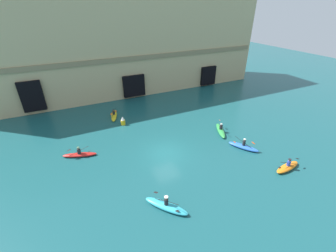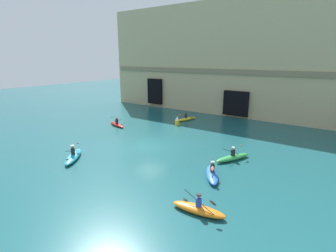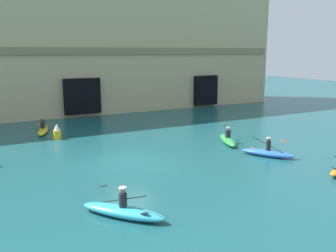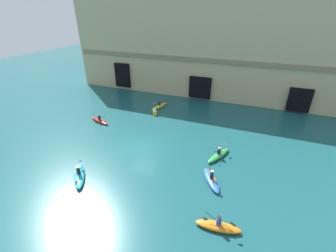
% 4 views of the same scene
% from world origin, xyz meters
% --- Properties ---
extents(ground_plane, '(120.00, 120.00, 0.00)m').
position_xyz_m(ground_plane, '(0.00, 0.00, 0.00)').
color(ground_plane, '#195156').
extents(cliff_bluff, '(44.74, 7.71, 15.40)m').
position_xyz_m(cliff_bluff, '(2.12, 19.52, 7.67)').
color(cliff_bluff, tan).
rests_on(cliff_bluff, ground).
extents(kayak_orange, '(3.02, 1.13, 1.10)m').
position_xyz_m(kayak_orange, '(8.98, -6.95, 0.24)').
color(kayak_orange, orange).
rests_on(kayak_orange, ground).
extents(kayak_green, '(2.00, 3.35, 1.19)m').
position_xyz_m(kayak_green, '(7.56, 1.09, 0.24)').
color(kayak_green, green).
rests_on(kayak_green, ground).
extents(kayak_cyan, '(2.79, 3.20, 1.17)m').
position_xyz_m(kayak_cyan, '(-2.90, -6.24, 0.25)').
color(kayak_cyan, '#33B2C6').
rests_on(kayak_cyan, ground).
extents(kayak_blue, '(2.28, 3.07, 1.14)m').
position_xyz_m(kayak_blue, '(7.63, -2.65, 0.23)').
color(kayak_blue, blue).
rests_on(kayak_blue, ground).
extents(kayak_red, '(3.30, 1.66, 1.06)m').
position_xyz_m(kayak_red, '(-7.90, 3.25, 0.22)').
color(kayak_red, red).
rests_on(kayak_red, ground).
extents(kayak_yellow, '(1.61, 3.54, 1.01)m').
position_xyz_m(kayak_yellow, '(-2.73, 10.49, 0.20)').
color(kayak_yellow, yellow).
rests_on(kayak_yellow, ground).
extents(marker_buoy, '(0.54, 0.54, 1.11)m').
position_xyz_m(marker_buoy, '(-2.25, 7.78, 0.51)').
color(marker_buoy, yellow).
rests_on(marker_buoy, ground).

